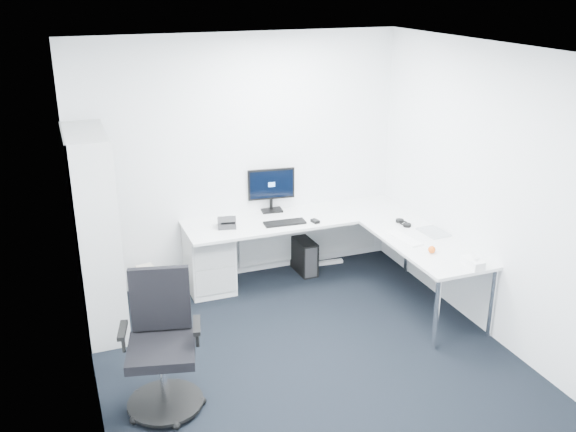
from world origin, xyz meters
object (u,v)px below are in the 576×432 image
object	(u,v)px
task_chair	(161,347)
monitor	(271,190)
l_desk	(311,260)
bookshelf	(95,233)
laptop	(434,222)

from	to	relation	value
task_chair	monitor	distance (m)	2.69
l_desk	bookshelf	bearing A→B (deg)	178.68
task_chair	monitor	world-z (taller)	monitor
bookshelf	task_chair	distance (m)	1.59
bookshelf	monitor	bearing A→B (deg)	16.65
task_chair	monitor	size ratio (longest dim) A/B	2.11
l_desk	bookshelf	world-z (taller)	bookshelf
monitor	laptop	bearing A→B (deg)	-35.55
bookshelf	task_chair	world-z (taller)	bookshelf
l_desk	bookshelf	size ratio (longest dim) A/B	1.30
task_chair	bookshelf	bearing A→B (deg)	114.92
l_desk	laptop	size ratio (longest dim) A/B	7.75
l_desk	task_chair	world-z (taller)	task_chair
l_desk	laptop	distance (m)	1.35
l_desk	task_chair	bearing A→B (deg)	-142.01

